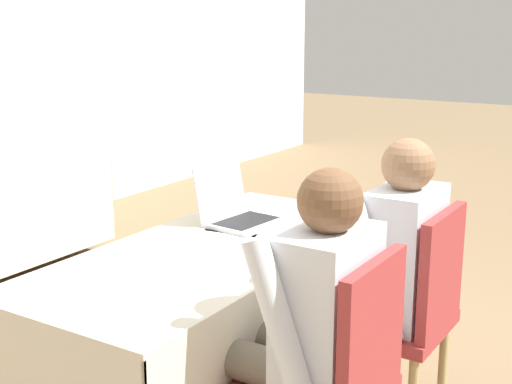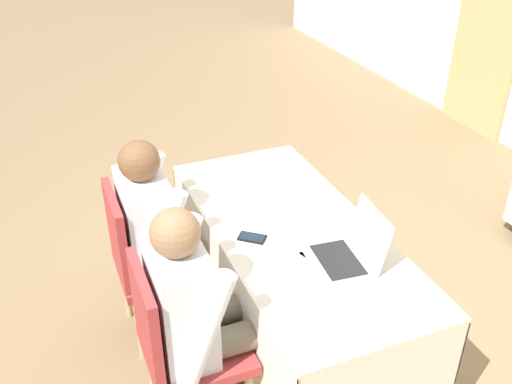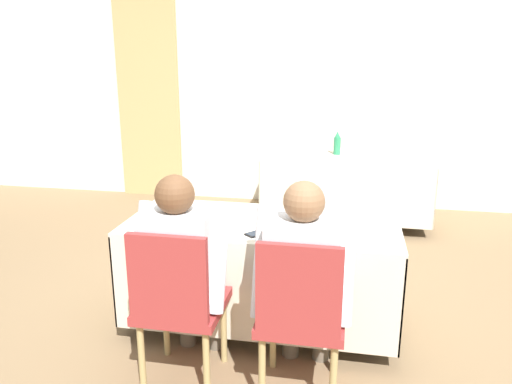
{
  "view_description": "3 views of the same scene",
  "coord_description": "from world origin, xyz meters",
  "px_view_note": "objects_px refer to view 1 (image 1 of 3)",
  "views": [
    {
      "loc": [
        -2.16,
        -1.57,
        1.59
      ],
      "look_at": [
        0.0,
        -0.2,
        0.97
      ],
      "focal_mm": 50.0,
      "sensor_mm": 36.0,
      "label": 1
    },
    {
      "loc": [
        2.09,
        -1.05,
        2.31
      ],
      "look_at": [
        0.0,
        -0.2,
        0.97
      ],
      "focal_mm": 40.0,
      "sensor_mm": 36.0,
      "label": 2
    },
    {
      "loc": [
        0.52,
        -2.91,
        1.75
      ],
      "look_at": [
        0.0,
        -0.2,
        0.97
      ],
      "focal_mm": 35.0,
      "sensor_mm": 36.0,
      "label": 3
    }
  ],
  "objects_px": {
    "laptop": "(238,213)",
    "cell_phone": "(263,255)",
    "person_white_shirt": "(384,265)",
    "chair_near_right": "(407,309)",
    "chair_near_left": "(333,378)",
    "person_checkered_shirt": "(305,323)"
  },
  "relations": [
    {
      "from": "person_white_shirt",
      "to": "chair_near_left",
      "type": "bearing_deg",
      "value": 9.19
    },
    {
      "from": "cell_phone",
      "to": "person_checkered_shirt",
      "type": "relative_size",
      "value": 0.13
    },
    {
      "from": "person_checkered_shirt",
      "to": "laptop",
      "type": "bearing_deg",
      "value": -133.46
    },
    {
      "from": "laptop",
      "to": "person_white_shirt",
      "type": "bearing_deg",
      "value": -85.8
    },
    {
      "from": "person_white_shirt",
      "to": "person_checkered_shirt",
      "type": "bearing_deg",
      "value": 0.0
    },
    {
      "from": "chair_near_right",
      "to": "cell_phone",
      "type": "bearing_deg",
      "value": -56.19
    },
    {
      "from": "person_checkered_shirt",
      "to": "chair_near_right",
      "type": "bearing_deg",
      "value": 170.81
    },
    {
      "from": "chair_near_right",
      "to": "person_white_shirt",
      "type": "distance_m",
      "value": 0.19
    },
    {
      "from": "laptop",
      "to": "person_white_shirt",
      "type": "height_order",
      "value": "person_white_shirt"
    },
    {
      "from": "chair_near_right",
      "to": "person_white_shirt",
      "type": "xyz_separation_m",
      "value": [
        0.0,
        0.1,
        0.16
      ]
    },
    {
      "from": "chair_near_left",
      "to": "chair_near_right",
      "type": "bearing_deg",
      "value": -180.0
    },
    {
      "from": "cell_phone",
      "to": "chair_near_right",
      "type": "height_order",
      "value": "chair_near_right"
    },
    {
      "from": "cell_phone",
      "to": "chair_near_right",
      "type": "distance_m",
      "value": 0.6
    },
    {
      "from": "person_checkered_shirt",
      "to": "chair_near_left",
      "type": "bearing_deg",
      "value": 90.0
    },
    {
      "from": "chair_near_left",
      "to": "chair_near_right",
      "type": "distance_m",
      "value": 0.64
    },
    {
      "from": "cell_phone",
      "to": "person_white_shirt",
      "type": "distance_m",
      "value": 0.48
    },
    {
      "from": "chair_near_left",
      "to": "person_checkered_shirt",
      "type": "distance_m",
      "value": 0.19
    },
    {
      "from": "laptop",
      "to": "chair_near_left",
      "type": "distance_m",
      "value": 1.06
    },
    {
      "from": "person_checkered_shirt",
      "to": "person_white_shirt",
      "type": "xyz_separation_m",
      "value": [
        0.64,
        0.0,
        0.0
      ]
    },
    {
      "from": "laptop",
      "to": "cell_phone",
      "type": "xyz_separation_m",
      "value": [
        -0.33,
        -0.33,
        -0.04
      ]
    },
    {
      "from": "laptop",
      "to": "cell_phone",
      "type": "height_order",
      "value": "laptop"
    },
    {
      "from": "laptop",
      "to": "person_white_shirt",
      "type": "relative_size",
      "value": 0.28
    }
  ]
}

